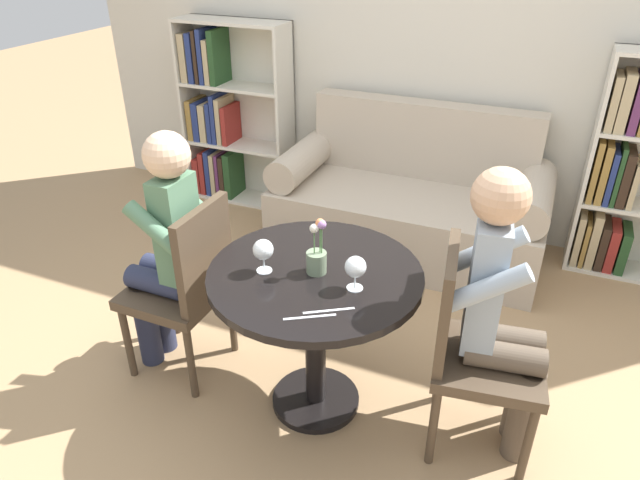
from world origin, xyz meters
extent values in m
plane|color=tan|center=(0.00, 0.00, 0.00)|extent=(16.00, 16.00, 0.00)
cube|color=beige|center=(0.00, 1.98, 1.35)|extent=(5.20, 0.05, 2.70)
cylinder|color=black|center=(0.00, 0.00, 0.70)|extent=(0.88, 0.88, 0.03)
cylinder|color=black|center=(0.00, 0.00, 0.36)|extent=(0.09, 0.09, 0.65)
cylinder|color=black|center=(0.00, 0.00, 0.01)|extent=(0.40, 0.40, 0.03)
cube|color=#B7A893|center=(0.00, 1.50, 0.21)|extent=(1.71, 0.80, 0.42)
cube|color=#B7A893|center=(0.00, 1.82, 0.67)|extent=(1.49, 0.16, 0.50)
cylinder|color=#B7A893|center=(-0.75, 1.50, 0.53)|extent=(0.22, 0.72, 0.22)
cylinder|color=#B7A893|center=(0.75, 1.50, 0.53)|extent=(0.22, 0.72, 0.22)
cube|color=silver|center=(-1.41, 1.92, 0.67)|extent=(0.82, 0.02, 1.34)
cube|color=silver|center=(-1.81, 1.79, 0.67)|extent=(0.02, 0.28, 1.34)
cube|color=silver|center=(-1.01, 1.79, 0.67)|extent=(0.02, 0.28, 1.34)
cube|color=silver|center=(-1.41, 1.79, 0.01)|extent=(0.78, 0.28, 0.02)
cube|color=silver|center=(-1.41, 1.79, 0.45)|extent=(0.78, 0.28, 0.02)
cube|color=silver|center=(-1.41, 1.79, 0.89)|extent=(0.78, 0.28, 0.02)
cube|color=silver|center=(-1.41, 1.79, 1.33)|extent=(0.78, 0.28, 0.02)
cube|color=maroon|center=(-1.76, 1.78, 0.16)|extent=(0.05, 0.23, 0.28)
cube|color=maroon|center=(-1.70, 1.78, 0.19)|extent=(0.04, 0.23, 0.34)
cube|color=navy|center=(-1.65, 1.78, 0.20)|extent=(0.04, 0.23, 0.36)
cube|color=tan|center=(-1.60, 1.78, 0.19)|extent=(0.04, 0.23, 0.34)
cube|color=#602D5B|center=(-1.56, 1.78, 0.19)|extent=(0.03, 0.23, 0.34)
cube|color=#332319|center=(-1.52, 1.78, 0.19)|extent=(0.04, 0.23, 0.33)
cube|color=#234723|center=(-1.47, 1.78, 0.20)|extent=(0.05, 0.23, 0.36)
cube|color=olive|center=(-1.76, 1.78, 0.61)|extent=(0.04, 0.23, 0.30)
cube|color=navy|center=(-1.71, 1.78, 0.61)|extent=(0.05, 0.23, 0.29)
cube|color=tan|center=(-1.65, 1.78, 0.60)|extent=(0.05, 0.23, 0.28)
cube|color=navy|center=(-1.59, 1.78, 0.61)|extent=(0.03, 0.23, 0.30)
cube|color=navy|center=(-1.55, 1.78, 0.64)|extent=(0.03, 0.23, 0.36)
cube|color=tan|center=(-1.51, 1.78, 0.63)|extent=(0.04, 0.23, 0.34)
cube|color=maroon|center=(-1.46, 1.78, 0.60)|extent=(0.04, 0.23, 0.28)
cube|color=tan|center=(-1.76, 1.78, 1.07)|extent=(0.05, 0.23, 0.34)
cube|color=navy|center=(-1.70, 1.78, 1.08)|extent=(0.04, 0.23, 0.35)
cube|color=#332319|center=(-1.65, 1.78, 1.09)|extent=(0.03, 0.23, 0.37)
cube|color=navy|center=(-1.61, 1.78, 1.09)|extent=(0.03, 0.23, 0.38)
cube|color=tan|center=(-1.56, 1.78, 1.06)|extent=(0.04, 0.23, 0.31)
cube|color=#234723|center=(-1.51, 1.78, 1.09)|extent=(0.04, 0.23, 0.38)
cube|color=silver|center=(1.01, 1.79, 0.67)|extent=(0.02, 0.28, 1.34)
cube|color=silver|center=(1.41, 1.79, 0.01)|extent=(0.78, 0.28, 0.02)
cube|color=tan|center=(1.05, 1.78, 0.19)|extent=(0.04, 0.23, 0.34)
cube|color=olive|center=(1.09, 1.78, 0.17)|extent=(0.03, 0.23, 0.30)
cube|color=tan|center=(1.14, 1.78, 0.20)|extent=(0.05, 0.23, 0.36)
cube|color=#332319|center=(1.19, 1.78, 0.17)|extent=(0.05, 0.23, 0.30)
cube|color=maroon|center=(1.25, 1.78, 0.16)|extent=(0.05, 0.23, 0.28)
cube|color=#234723|center=(1.31, 1.78, 0.16)|extent=(0.05, 0.23, 0.28)
cube|color=olive|center=(1.05, 1.78, 0.65)|extent=(0.03, 0.23, 0.38)
cube|color=olive|center=(1.10, 1.78, 0.64)|extent=(0.04, 0.23, 0.36)
cube|color=navy|center=(1.14, 1.78, 0.62)|extent=(0.03, 0.23, 0.32)
cube|color=#234723|center=(1.17, 1.78, 0.64)|extent=(0.03, 0.23, 0.36)
cube|color=#332319|center=(1.22, 1.78, 0.63)|extent=(0.05, 0.23, 0.33)
cube|color=tan|center=(1.26, 1.78, 0.60)|extent=(0.03, 0.23, 0.27)
cube|color=tan|center=(1.05, 1.78, 1.06)|extent=(0.04, 0.23, 0.31)
cube|color=tan|center=(1.11, 1.78, 1.07)|extent=(0.05, 0.23, 0.33)
cube|color=#602D5B|center=(1.17, 1.78, 1.07)|extent=(0.04, 0.23, 0.33)
cylinder|color=#473828|center=(-0.89, 0.17, 0.20)|extent=(0.04, 0.04, 0.40)
cylinder|color=#473828|center=(-0.89, -0.18, 0.20)|extent=(0.04, 0.04, 0.40)
cylinder|color=#473828|center=(-0.53, 0.17, 0.20)|extent=(0.04, 0.04, 0.40)
cylinder|color=#473828|center=(-0.54, -0.19, 0.20)|extent=(0.04, 0.04, 0.40)
cube|color=#473828|center=(-0.71, -0.01, 0.42)|extent=(0.42, 0.42, 0.05)
cube|color=#473828|center=(-0.52, -0.01, 0.68)|extent=(0.04, 0.38, 0.45)
cylinder|color=#473828|center=(0.91, -0.07, 0.20)|extent=(0.04, 0.04, 0.40)
cylinder|color=#473828|center=(0.86, 0.28, 0.20)|extent=(0.04, 0.04, 0.40)
cylinder|color=#473828|center=(0.56, -0.12, 0.20)|extent=(0.04, 0.04, 0.40)
cylinder|color=#473828|center=(0.51, 0.23, 0.20)|extent=(0.04, 0.04, 0.40)
cube|color=#473828|center=(0.71, 0.08, 0.42)|extent=(0.48, 0.48, 0.05)
cube|color=#473828|center=(0.52, 0.05, 0.68)|extent=(0.09, 0.38, 0.45)
cylinder|color=#282D47|center=(-0.87, 0.05, 0.23)|extent=(0.11, 0.11, 0.45)
cylinder|color=#282D47|center=(-0.87, -0.06, 0.23)|extent=(0.11, 0.11, 0.45)
cylinder|color=#282D47|center=(-0.76, 0.05, 0.50)|extent=(0.30, 0.11, 0.11)
cylinder|color=#282D47|center=(-0.76, -0.06, 0.50)|extent=(0.30, 0.11, 0.11)
cube|color=#517A5B|center=(-0.65, -0.01, 0.76)|extent=(0.12, 0.20, 0.51)
cylinder|color=#517A5B|center=(-0.65, 0.13, 0.84)|extent=(0.29, 0.07, 0.23)
cylinder|color=#517A5B|center=(-0.65, -0.14, 0.84)|extent=(0.29, 0.07, 0.23)
sphere|color=beige|center=(-0.65, -0.01, 1.12)|extent=(0.20, 0.20, 0.20)
cylinder|color=brown|center=(0.88, 0.06, 0.23)|extent=(0.11, 0.11, 0.45)
cylinder|color=brown|center=(0.86, 0.16, 0.23)|extent=(0.11, 0.11, 0.45)
cylinder|color=brown|center=(0.77, 0.04, 0.50)|extent=(0.31, 0.15, 0.11)
cylinder|color=brown|center=(0.75, 0.15, 0.50)|extent=(0.31, 0.15, 0.11)
cube|color=#93A3B2|center=(0.65, 0.08, 0.77)|extent=(0.15, 0.22, 0.53)
cylinder|color=#93A3B2|center=(0.67, -0.06, 0.85)|extent=(0.29, 0.11, 0.23)
cylinder|color=#93A3B2|center=(0.63, 0.21, 0.85)|extent=(0.29, 0.11, 0.23)
sphere|color=tan|center=(0.65, 0.08, 1.14)|extent=(0.20, 0.20, 0.20)
cylinder|color=white|center=(-0.19, -0.08, 0.72)|extent=(0.06, 0.06, 0.00)
cylinder|color=white|center=(-0.19, -0.08, 0.75)|extent=(0.01, 0.01, 0.06)
sphere|color=white|center=(-0.19, -0.08, 0.82)|extent=(0.08, 0.08, 0.08)
sphere|color=maroon|center=(-0.19, -0.08, 0.80)|extent=(0.06, 0.06, 0.06)
cylinder|color=white|center=(0.19, -0.05, 0.72)|extent=(0.06, 0.06, 0.00)
cylinder|color=white|center=(0.19, -0.05, 0.75)|extent=(0.01, 0.01, 0.06)
sphere|color=white|center=(0.19, -0.05, 0.81)|extent=(0.08, 0.08, 0.08)
sphere|color=beige|center=(0.19, -0.05, 0.80)|extent=(0.06, 0.06, 0.06)
cylinder|color=gray|center=(0.01, 0.00, 0.76)|extent=(0.08, 0.08, 0.09)
cylinder|color=#4C7A42|center=(0.02, 0.01, 0.87)|extent=(0.00, 0.01, 0.13)
sphere|color=#E07F4C|center=(0.02, 0.01, 0.93)|extent=(0.04, 0.04, 0.04)
cylinder|color=#4C7A42|center=(0.03, 0.01, 0.87)|extent=(0.00, 0.01, 0.13)
sphere|color=#9E70B2|center=(0.03, 0.01, 0.93)|extent=(0.04, 0.04, 0.04)
cylinder|color=#4C7A42|center=(0.00, -0.01, 0.86)|extent=(0.01, 0.00, 0.11)
sphere|color=silver|center=(0.00, -0.01, 0.92)|extent=(0.04, 0.04, 0.04)
cube|color=silver|center=(0.10, -0.28, 0.72)|extent=(0.17, 0.11, 0.00)
cube|color=silver|center=(0.15, -0.22, 0.72)|extent=(0.17, 0.11, 0.00)
camera|label=1|loc=(0.77, -1.77, 1.96)|focal=32.00mm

